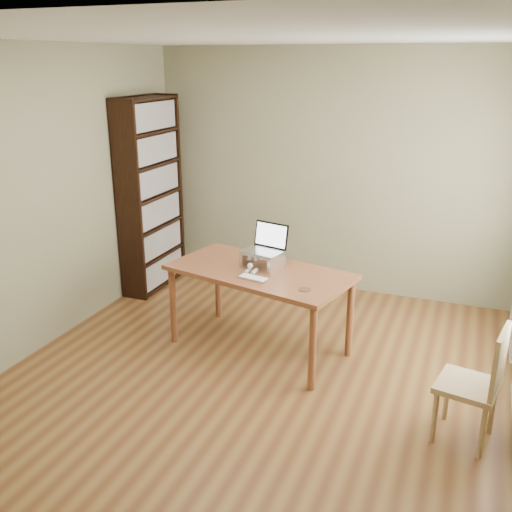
% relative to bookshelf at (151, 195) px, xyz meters
% --- Properties ---
extents(room, '(4.04, 4.54, 2.64)m').
position_rel_bookshelf_xyz_m(room, '(1.86, -1.54, 0.25)').
color(room, brown).
rests_on(room, ground).
extents(bookshelf, '(0.30, 0.90, 2.10)m').
position_rel_bookshelf_xyz_m(bookshelf, '(0.00, 0.00, 0.00)').
color(bookshelf, black).
rests_on(bookshelf, ground).
extents(desk, '(1.69, 1.10, 0.75)m').
position_rel_bookshelf_xyz_m(desk, '(1.66, -0.99, -0.39)').
color(desk, brown).
rests_on(desk, ground).
extents(laptop_stand, '(0.32, 0.25, 0.13)m').
position_rel_bookshelf_xyz_m(laptop_stand, '(1.66, -0.91, -0.22)').
color(laptop_stand, silver).
rests_on(laptop_stand, desk).
extents(laptop, '(0.37, 0.34, 0.23)m').
position_rel_bookshelf_xyz_m(laptop, '(1.66, -0.85, -0.11)').
color(laptop, silver).
rests_on(laptop, laptop_stand).
extents(keyboard, '(0.27, 0.15, 0.02)m').
position_rel_bookshelf_xyz_m(keyboard, '(1.69, -1.21, -0.29)').
color(keyboard, silver).
rests_on(keyboard, desk).
extents(coaster, '(0.10, 0.10, 0.01)m').
position_rel_bookshelf_xyz_m(coaster, '(2.15, -1.27, -0.30)').
color(coaster, '#4F3A1B').
rests_on(coaster, desk).
extents(cat, '(0.25, 0.48, 0.15)m').
position_rel_bookshelf_xyz_m(cat, '(1.63, -0.87, -0.23)').
color(cat, '#3E3731').
rests_on(cat, desk).
extents(chair, '(0.44, 0.44, 0.86)m').
position_rel_bookshelf_xyz_m(chair, '(3.48, -1.66, -0.59)').
color(chair, tan).
rests_on(chair, ground).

